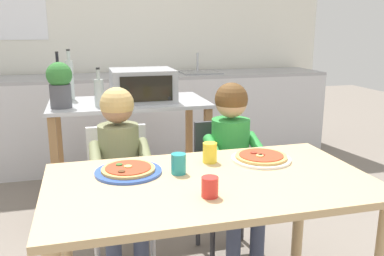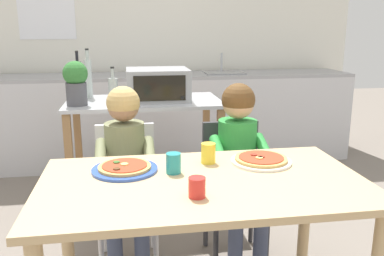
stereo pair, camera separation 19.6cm
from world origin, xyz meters
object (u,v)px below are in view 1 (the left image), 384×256
at_px(toaster_oven, 143,85).
at_px(drinking_cup_teal, 179,164).
at_px(drinking_cup_yellow, 210,153).
at_px(bottle_squat_spirits, 70,79).
at_px(kitchen_island_cart, 130,139).
at_px(drinking_cup_red, 210,187).
at_px(dining_chair_left, 120,187).
at_px(dining_chair_right, 226,179).
at_px(pizza_plate_blue_rimmed, 128,170).
at_px(bottle_dark_olive_oil, 99,92).
at_px(pizza_plate_white, 261,158).
at_px(potted_herb_plant, 60,83).
at_px(child_in_green_shirt, 234,153).
at_px(dining_table, 210,203).
at_px(child_in_olive_shirt, 120,163).
at_px(bottle_clear_vinegar, 59,80).

xyz_separation_m(toaster_oven, drinking_cup_teal, (-0.03, -1.26, -0.17)).
bearing_deg(drinking_cup_yellow, bottle_squat_spirits, 115.81).
bearing_deg(kitchen_island_cart, drinking_cup_red, -85.32).
xyz_separation_m(dining_chair_left, drinking_cup_yellow, (0.39, -0.48, 0.32)).
bearing_deg(dining_chair_right, drinking_cup_teal, -127.10).
relative_size(dining_chair_left, pizza_plate_blue_rimmed, 2.77).
bearing_deg(bottle_squat_spirits, dining_chair_right, -44.71).
height_order(bottle_dark_olive_oil, pizza_plate_white, bottle_dark_olive_oil).
height_order(bottle_squat_spirits, dining_chair_right, bottle_squat_spirits).
distance_m(bottle_dark_olive_oil, dining_chair_right, 1.01).
distance_m(potted_herb_plant, dining_chair_left, 0.83).
relative_size(bottle_squat_spirits, potted_herb_plant, 1.22).
bearing_deg(drinking_cup_yellow, pizza_plate_white, -7.93).
relative_size(bottle_squat_spirits, drinking_cup_red, 4.70).
height_order(dining_chair_right, child_in_green_shirt, child_in_green_shirt).
height_order(dining_chair_right, drinking_cup_teal, drinking_cup_teal).
height_order(bottle_dark_olive_oil, drinking_cup_yellow, bottle_dark_olive_oil).
xyz_separation_m(child_in_green_shirt, drinking_cup_red, (-0.37, -0.71, 0.12)).
bearing_deg(bottle_dark_olive_oil, kitchen_island_cart, 37.16).
height_order(potted_herb_plant, dining_chair_left, potted_herb_plant).
bearing_deg(dining_chair_right, dining_table, -115.11).
distance_m(toaster_oven, dining_table, 1.41).
height_order(potted_herb_plant, drinking_cup_yellow, potted_herb_plant).
bearing_deg(bottle_squat_spirits, drinking_cup_yellow, -64.19).
bearing_deg(drinking_cup_teal, dining_chair_left, 109.63).
relative_size(child_in_green_shirt, pizza_plate_white, 3.71).
height_order(potted_herb_plant, child_in_olive_shirt, potted_herb_plant).
distance_m(toaster_oven, pizza_plate_white, 1.27).
xyz_separation_m(dining_chair_left, pizza_plate_blue_rimmed, (-0.00, -0.53, 0.29)).
xyz_separation_m(pizza_plate_blue_rimmed, drinking_cup_red, (0.27, -0.34, 0.03)).
bearing_deg(child_in_green_shirt, drinking_cup_red, -117.19).
distance_m(bottle_clear_vinegar, pizza_plate_white, 1.75).
bearing_deg(bottle_clear_vinegar, toaster_oven, -23.36).
xyz_separation_m(dining_chair_right, drinking_cup_teal, (-0.42, -0.56, 0.32)).
xyz_separation_m(drinking_cup_red, drinking_cup_teal, (-0.06, 0.27, 0.01)).
distance_m(kitchen_island_cart, child_in_green_shirt, 0.97).
xyz_separation_m(dining_table, pizza_plate_blue_rimmed, (-0.33, 0.16, 0.12)).
xyz_separation_m(toaster_oven, bottle_clear_vinegar, (-0.58, 0.25, 0.03)).
bearing_deg(dining_chair_left, kitchen_island_cart, 78.24).
distance_m(bottle_dark_olive_oil, pizza_plate_white, 1.27).
xyz_separation_m(dining_chair_left, pizza_plate_white, (0.64, -0.52, 0.29)).
relative_size(bottle_clear_vinegar, dining_chair_left, 0.43).
height_order(bottle_squat_spirits, child_in_olive_shirt, bottle_squat_spirits).
bearing_deg(toaster_oven, pizza_plate_blue_rimmed, -101.47).
xyz_separation_m(toaster_oven, drinking_cup_yellow, (0.14, -1.15, -0.17)).
xyz_separation_m(dining_table, pizza_plate_white, (0.31, 0.18, 0.12)).
xyz_separation_m(potted_herb_plant, child_in_green_shirt, (0.95, -0.70, -0.34)).
relative_size(toaster_oven, pizza_plate_white, 1.56).
bearing_deg(bottle_squat_spirits, bottle_clear_vinegar, 139.35).
xyz_separation_m(bottle_dark_olive_oil, dining_chair_right, (0.70, -0.55, -0.47)).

